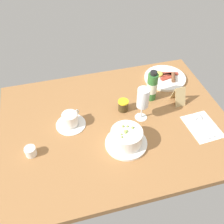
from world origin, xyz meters
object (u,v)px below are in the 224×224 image
object	(u,v)px
cutlery_setting	(202,126)
wine_glass	(143,100)
sauce_bottle_green	(152,86)
menu_card	(179,95)
breakfast_plate	(165,77)
coffee_cup	(70,120)
jam_jar	(123,105)
creamer_jug	(30,151)
porridge_bowl	(126,138)

from	to	relation	value
cutlery_setting	wine_glass	size ratio (longest dim) A/B	1.07
sauce_bottle_green	cutlery_setting	bearing A→B (deg)	-57.02
wine_glass	menu_card	bearing A→B (deg)	15.74
wine_glass	sauce_bottle_green	size ratio (longest dim) A/B	1.05
cutlery_setting	breakfast_plate	bearing A→B (deg)	93.68
coffee_cup	jam_jar	xyz separation A→B (cm)	(27.28, 3.31, 0.04)
wine_glass	sauce_bottle_green	xyz separation A→B (cm)	(9.78, 12.86, -4.18)
creamer_jug	wine_glass	xyz separation A→B (cm)	(53.74, 8.33, 9.90)
cutlery_setting	wine_glass	distance (cm)	31.61
wine_glass	jam_jar	distance (cm)	13.96
porridge_bowl	breakfast_plate	size ratio (longest dim) A/B	0.80
porridge_bowl	breakfast_plate	xyz separation A→B (cm)	(35.97, 40.12, -3.39)
jam_jar	menu_card	bearing A→B (deg)	-3.23
cutlery_setting	creamer_jug	xyz separation A→B (cm)	(-80.12, 4.40, 1.97)
sauce_bottle_green	menu_card	distance (cm)	14.59
coffee_cup	breakfast_plate	xyz separation A→B (cm)	(58.15, 21.79, -2.09)
coffee_cup	jam_jar	size ratio (longest dim) A/B	2.37
wine_glass	menu_card	size ratio (longest dim) A/B	1.87
porridge_bowl	sauce_bottle_green	xyz separation A→B (cm)	(21.89, 26.51, 3.61)
porridge_bowl	wine_glass	distance (cm)	19.84
coffee_cup	menu_card	xyz separation A→B (cm)	(56.72, 1.65, 1.72)
creamer_jug	jam_jar	bearing A→B (deg)	19.25
wine_glass	porridge_bowl	bearing A→B (deg)	-131.56
sauce_bottle_green	menu_card	world-z (taller)	sauce_bottle_green
coffee_cup	sauce_bottle_green	xyz separation A→B (cm)	(44.07, 8.18, 4.92)
porridge_bowl	cutlery_setting	xyz separation A→B (cm)	(38.49, 0.92, -4.08)
coffee_cup	wine_glass	distance (cm)	35.78
breakfast_plate	wine_glass	bearing A→B (deg)	-132.05
sauce_bottle_green	menu_card	bearing A→B (deg)	-27.32
cutlery_setting	menu_card	xyz separation A→B (cm)	(-3.95, 19.05, 4.50)
menu_card	jam_jar	bearing A→B (deg)	176.77
cutlery_setting	sauce_bottle_green	bearing A→B (deg)	122.98
coffee_cup	menu_card	world-z (taller)	menu_card
sauce_bottle_green	menu_card	xyz separation A→B (cm)	(12.65, -6.53, -3.20)
creamer_jug	sauce_bottle_green	xyz separation A→B (cm)	(63.52, 21.19, 5.72)
breakfast_plate	cutlery_setting	bearing A→B (deg)	-86.32
sauce_bottle_green	wine_glass	bearing A→B (deg)	-127.27
jam_jar	breakfast_plate	xyz separation A→B (cm)	(30.87, 18.48, -2.13)
jam_jar	menu_card	size ratio (longest dim) A/B	0.63
porridge_bowl	breakfast_plate	bearing A→B (deg)	48.12
wine_glass	menu_card	world-z (taller)	wine_glass
coffee_cup	cutlery_setting	bearing A→B (deg)	-16.01
porridge_bowl	cutlery_setting	distance (cm)	38.71
porridge_bowl	menu_card	distance (cm)	39.90
creamer_jug	sauce_bottle_green	size ratio (longest dim) A/B	0.34
sauce_bottle_green	breakfast_plate	size ratio (longest dim) A/B	0.72
jam_jar	sauce_bottle_green	world-z (taller)	sauce_bottle_green
wine_glass	menu_card	xyz separation A→B (cm)	(22.43, 6.32, -7.38)
jam_jar	cutlery_setting	bearing A→B (deg)	-31.81
porridge_bowl	menu_card	size ratio (longest dim) A/B	1.97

